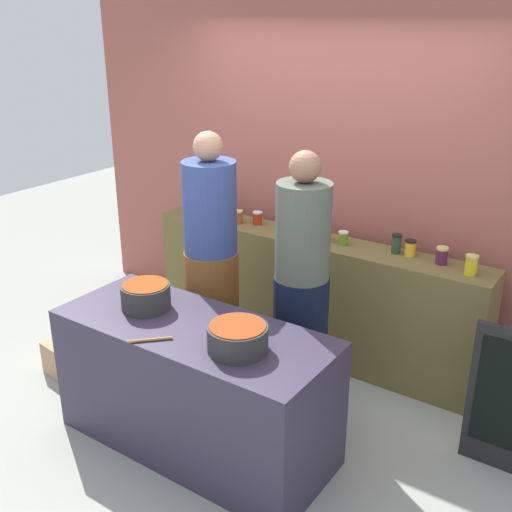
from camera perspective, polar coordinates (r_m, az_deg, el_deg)
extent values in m
plane|color=#95998F|center=(4.24, -2.77, -14.78)|extent=(12.00, 12.00, 0.00)
cube|color=#A3564B|center=(4.76, 7.61, 9.09)|extent=(4.80, 0.12, 3.00)
cube|color=brown|center=(4.80, 5.09, -3.69)|extent=(2.70, 0.36, 0.95)
cube|color=#302B40|center=(3.82, -5.65, -11.94)|extent=(1.70, 0.70, 0.83)
cylinder|color=#3B4F28|center=(5.11, -4.47, 4.38)|extent=(0.07, 0.07, 0.12)
cylinder|color=black|center=(5.10, -4.49, 5.08)|extent=(0.07, 0.07, 0.01)
cylinder|color=#964B1D|center=(4.91, -1.65, 3.57)|extent=(0.07, 0.07, 0.10)
cylinder|color=#D6C666|center=(4.89, -1.66, 4.18)|extent=(0.08, 0.08, 0.01)
cylinder|color=#B12811|center=(4.89, 0.15, 3.47)|extent=(0.07, 0.07, 0.09)
cylinder|color=silver|center=(4.87, 0.15, 4.06)|extent=(0.08, 0.08, 0.01)
cylinder|color=red|center=(4.72, 3.38, 2.88)|extent=(0.07, 0.07, 0.11)
cylinder|color=#D6C666|center=(4.70, 3.39, 3.57)|extent=(0.08, 0.08, 0.01)
cylinder|color=orange|center=(4.54, 6.33, 1.86)|extent=(0.09, 0.09, 0.09)
cylinder|color=#D6C666|center=(4.53, 6.36, 2.46)|extent=(0.09, 0.09, 0.01)
cylinder|color=olive|center=(4.50, 8.08, 1.59)|extent=(0.07, 0.07, 0.09)
cylinder|color=silver|center=(4.48, 8.11, 2.19)|extent=(0.07, 0.07, 0.01)
cylinder|color=#24442A|center=(4.40, 12.88, 1.02)|extent=(0.07, 0.07, 0.12)
cylinder|color=black|center=(4.37, 12.95, 1.87)|extent=(0.07, 0.07, 0.01)
cylinder|color=yellow|center=(4.37, 14.10, 0.64)|extent=(0.07, 0.07, 0.10)
cylinder|color=black|center=(4.35, 14.17, 1.34)|extent=(0.08, 0.08, 0.01)
cylinder|color=#561B45|center=(4.29, 16.83, -0.06)|extent=(0.08, 0.08, 0.10)
cylinder|color=#D6C666|center=(4.27, 16.91, 0.68)|extent=(0.08, 0.08, 0.02)
cylinder|color=gold|center=(4.17, 19.30, -0.86)|extent=(0.08, 0.08, 0.12)
cylinder|color=#D6C666|center=(4.14, 19.41, -0.02)|extent=(0.08, 0.08, 0.01)
cylinder|color=#2D2D2D|center=(3.82, -10.18, -3.72)|extent=(0.30, 0.30, 0.15)
cylinder|color=#913B14|center=(3.79, -10.26, -2.60)|extent=(0.28, 0.28, 0.00)
cylinder|color=#2D2D2D|center=(3.31, -1.71, -7.63)|extent=(0.33, 0.33, 0.14)
cylinder|color=#9E3816|center=(3.28, -1.73, -6.47)|extent=(0.30, 0.30, 0.00)
cylinder|color=#9E703D|center=(3.48, -9.82, -7.66)|extent=(0.19, 0.19, 0.02)
cylinder|color=brown|center=(4.37, -4.01, -5.81)|extent=(0.37, 0.37, 1.01)
cylinder|color=#344787|center=(4.06, -4.31, 4.48)|extent=(0.36, 0.36, 0.62)
sphere|color=tan|center=(3.96, -4.48, 10.11)|extent=(0.19, 0.19, 0.19)
cylinder|color=black|center=(4.05, 4.08, -8.39)|extent=(0.35, 0.35, 0.99)
cylinder|color=#4D554A|center=(3.72, 4.40, 2.28)|extent=(0.34, 0.34, 0.60)
sphere|color=#8C6047|center=(3.61, 4.58, 8.25)|extent=(0.19, 0.19, 0.19)
cube|color=tan|center=(4.79, -16.49, -9.30)|extent=(0.48, 0.34, 0.25)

